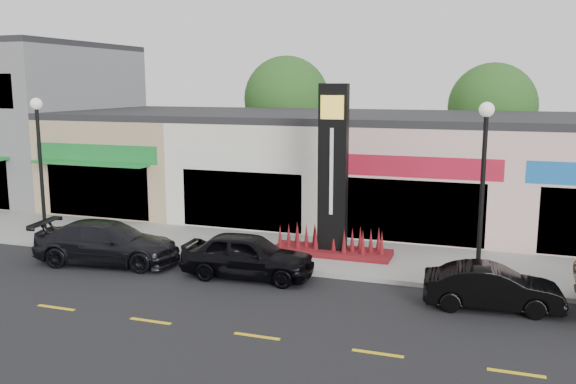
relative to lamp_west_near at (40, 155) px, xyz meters
name	(u,v)px	position (x,y,z in m)	size (l,w,h in m)	color
ground	(203,286)	(8.00, -2.50, -3.48)	(120.00, 120.00, 0.00)	black
sidewalk	(255,248)	(8.00, 1.85, -3.40)	(52.00, 4.30, 0.15)	gray
curb	(231,265)	(8.00, -0.40, -3.40)	(52.00, 0.20, 0.15)	gray
building_grey_2story	(7,119)	(-10.00, 8.98, 0.67)	(12.00, 10.95, 8.30)	slate
shop_beige	(155,157)	(-0.50, 8.96, -1.08)	(7.00, 10.85, 4.80)	tan
shop_cream	(281,162)	(6.50, 8.97, -1.08)	(7.00, 10.01, 4.80)	beige
shop_pink_w	(428,168)	(13.50, 8.97, -1.08)	(7.00, 10.01, 4.80)	#D0A69E
tree_rear_west	(286,99)	(4.00, 17.00, 1.74)	(5.20, 5.20, 7.83)	#382619
tree_rear_mid	(492,107)	(16.00, 17.00, 1.41)	(4.80, 4.80, 7.29)	#382619
lamp_west_near	(40,155)	(0.00, 0.00, 0.00)	(0.44, 0.44, 5.47)	black
lamp_east_near	(483,175)	(16.00, 0.00, 0.00)	(0.44, 0.44, 5.47)	black
pylon_sign	(333,196)	(11.00, 1.70, -1.20)	(4.20, 1.30, 6.00)	#601012
car_dark_sedan	(108,243)	(3.82, -1.38, -2.75)	(5.03, 2.05, 1.46)	black
car_black_sedan	(248,255)	(9.00, -1.26, -2.75)	(4.27, 1.72, 1.46)	black
car_black_conv	(492,287)	(16.43, -1.64, -2.87)	(3.70, 1.29, 1.22)	black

